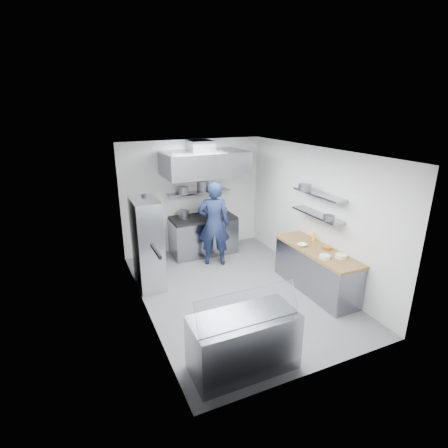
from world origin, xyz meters
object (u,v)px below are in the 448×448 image
wire_rack (147,244)px  display_case (243,343)px  gas_range (203,236)px  chef (214,224)px

wire_rack → display_case: size_ratio=1.23×
display_case → gas_range: bearing=76.7°
gas_range → chef: size_ratio=0.81×
chef → wire_rack: chef is taller
chef → display_case: bearing=98.0°
display_case → chef: bearing=73.9°
chef → display_case: chef is taller
gas_range → display_case: (-0.97, -4.10, -0.03)m
gas_range → wire_rack: (-1.63, -1.13, 0.48)m
chef → wire_rack: bearing=38.7°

